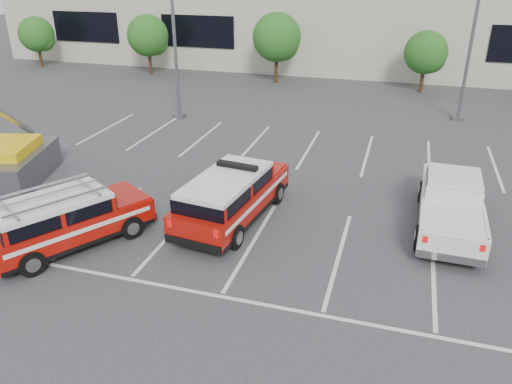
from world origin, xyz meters
TOP-DOWN VIEW (x-y plane):
  - ground at (0.00, 0.00)m, footprint 120.00×120.00m
  - stall_markings at (0.00, 4.50)m, footprint 23.00×15.00m
  - convention_building at (0.18, 31.86)m, footprint 60.00×16.99m
  - tree_far_left at (-24.91, 22.05)m, footprint 2.77×2.77m
  - tree_left at (-14.91, 22.05)m, footprint 3.07×3.07m
  - tree_mid_left at (-4.91, 22.05)m, footprint 3.37×3.37m
  - tree_mid_right at (5.09, 22.05)m, footprint 2.77×2.77m
  - light_pole_left at (-8.00, 12.00)m, footprint 0.90×0.60m
  - light_pole_mid at (7.00, 16.00)m, footprint 0.90×0.60m
  - fire_chief_suv at (-1.12, 1.30)m, footprint 2.62×5.59m
  - white_pickup at (5.89, 2.93)m, footprint 2.06×5.54m
  - ladder_suv at (-5.40, -1.73)m, footprint 4.15×5.13m
  - utility_rig at (-10.69, 1.79)m, footprint 3.74×4.77m

SIDE VIEW (x-z plane):
  - ground at x=0.00m, z-range 0.00..0.00m
  - stall_markings at x=0.00m, z-range 0.00..0.01m
  - white_pickup at x=5.89m, z-range -0.17..1.51m
  - utility_rig at x=-10.69m, z-range -1.08..2.51m
  - ladder_suv at x=-5.40m, z-range -0.19..1.72m
  - fire_chief_suv at x=-1.12m, z-range -0.17..1.72m
  - tree_far_left at x=-24.91m, z-range 0.51..4.50m
  - tree_mid_right at x=5.09m, z-range 0.51..4.50m
  - tree_left at x=-14.91m, z-range 0.56..4.98m
  - tree_mid_left at x=-4.91m, z-range 0.62..5.46m
  - convention_building at x=0.18m, z-range -1.88..11.32m
  - light_pole_left at x=-8.00m, z-range 0.07..10.31m
  - light_pole_mid at x=7.00m, z-range 0.07..10.31m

